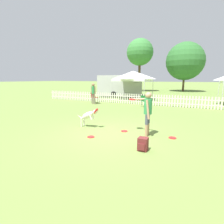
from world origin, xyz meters
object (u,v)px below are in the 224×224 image
equipment_trailer (120,86)px  tree_left_grove (140,52)px  backpack_on_grass (143,144)px  spectator_standing (93,92)px  leaping_dog (88,115)px  frisbee_near_handler (124,131)px  folding_chair_center (145,100)px  frisbee_near_dog (91,137)px  folding_chair_blue_left (94,97)px  handler_person (147,109)px  tree_right_grove (185,61)px  canopy_tent_main (133,76)px  frisbee_midfield (172,138)px

equipment_trailer → tree_left_grove: (-0.83, 9.53, 4.84)m
backpack_on_grass → spectator_standing: spectator_standing is taller
leaping_dog → frisbee_near_handler: leaping_dog is taller
folding_chair_center → frisbee_near_dog: bearing=111.1°
folding_chair_blue_left → equipment_trailer: 5.68m
handler_person → backpack_on_grass: bearing=-168.4°
spectator_standing → handler_person: bearing=139.3°
frisbee_near_dog → equipment_trailer: equipment_trailer is taller
tree_left_grove → tree_right_grove: (6.49, 3.03, -1.37)m
canopy_tent_main → frisbee_midfield: bearing=-63.2°
folding_chair_blue_left → equipment_trailer: bearing=-69.9°
frisbee_near_handler → tree_left_grove: tree_left_grove is taller
backpack_on_grass → folding_chair_center: 8.03m
frisbee_near_handler → spectator_standing: spectator_standing is taller
tree_left_grove → equipment_trailer: bearing=-85.0°
frisbee_near_dog → backpack_on_grass: backpack_on_grass is taller
leaping_dog → equipment_trailer: bearing=-162.6°
frisbee_near_dog → canopy_tent_main: canopy_tent_main is taller
frisbee_near_dog → equipment_trailer: 14.07m
equipment_trailer → backpack_on_grass: bearing=-79.9°
leaping_dog → spectator_standing: bearing=-149.7°
frisbee_near_dog → folding_chair_blue_left: 8.91m
tree_left_grove → frisbee_near_dog: bearing=-76.5°
frisbee_near_handler → folding_chair_blue_left: folding_chair_blue_left is taller
frisbee_near_dog → folding_chair_center: 7.44m
frisbee_midfield → canopy_tent_main: (-5.01, 9.93, 2.27)m
spectator_standing → folding_chair_blue_left: bearing=-56.0°
folding_chair_center → canopy_tent_main: size_ratio=0.27×
frisbee_near_handler → tree_left_grove: (-6.26, 21.58, 6.10)m
handler_person → spectator_standing: size_ratio=0.94×
handler_person → frisbee_near_dog: 2.23m
equipment_trailer → tree_right_grove: bearing=49.8°
tree_left_grove → handler_person: bearing=-71.7°
canopy_tent_main → equipment_trailer: 3.24m
folding_chair_center → spectator_standing: size_ratio=0.50×
frisbee_near_handler → folding_chair_blue_left: bearing=130.2°
frisbee_near_handler → frisbee_midfield: same height
backpack_on_grass → canopy_tent_main: 12.41m
leaping_dog → folding_chair_center: 6.39m
folding_chair_blue_left → folding_chair_center: (4.47, -0.17, -0.05)m
folding_chair_blue_left → equipment_trailer: (-0.01, 5.63, 0.72)m
folding_chair_blue_left → tree_right_grove: (5.65, 18.19, 4.19)m
frisbee_near_dog → frisbee_midfield: 2.86m
handler_person → tree_right_grove: (-0.66, 24.70, 3.76)m
frisbee_near_handler → frisbee_midfield: bearing=0.1°
tree_left_grove → backpack_on_grass: bearing=-72.1°
handler_person → folding_chair_center: bearing=16.2°
handler_person → equipment_trailer: equipment_trailer is taller
frisbee_midfield → equipment_trailer: equipment_trailer is taller
leaping_dog → tree_right_grove: 25.14m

